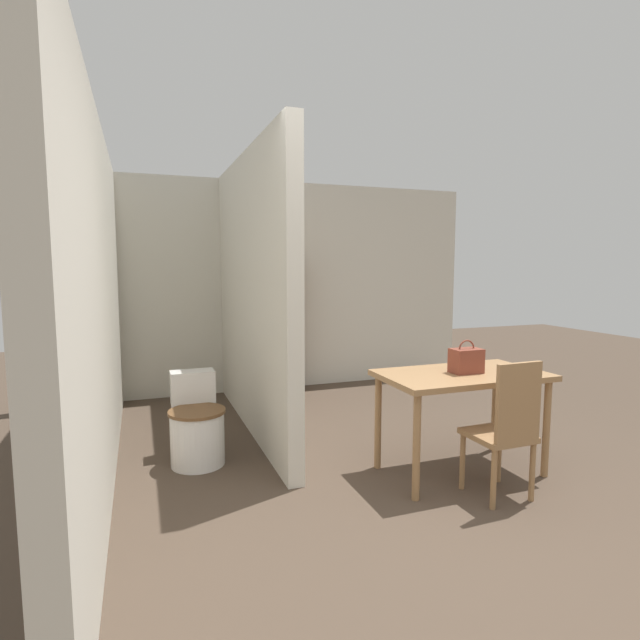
{
  "coord_description": "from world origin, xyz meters",
  "views": [
    {
      "loc": [
        -1.7,
        -1.95,
        1.52
      ],
      "look_at": [
        -0.32,
        1.84,
        1.07
      ],
      "focal_mm": 28.0,
      "sensor_mm": 36.0,
      "label": 1
    }
  ],
  "objects_px": {
    "handbag": "(466,360)",
    "wooden_chair": "(506,427)",
    "wooden_cabinet": "(274,326)",
    "dining_table": "(462,384)",
    "toilet": "(197,427)"
  },
  "relations": [
    {
      "from": "wooden_chair",
      "to": "toilet",
      "type": "xyz_separation_m",
      "value": [
        -1.8,
        1.31,
        -0.2
      ]
    },
    {
      "from": "wooden_chair",
      "to": "handbag",
      "type": "height_order",
      "value": "handbag"
    },
    {
      "from": "wooden_chair",
      "to": "wooden_cabinet",
      "type": "relative_size",
      "value": 0.57
    },
    {
      "from": "toilet",
      "to": "wooden_cabinet",
      "type": "xyz_separation_m",
      "value": [
        1.09,
        1.82,
        0.52
      ]
    },
    {
      "from": "handbag",
      "to": "wooden_chair",
      "type": "bearing_deg",
      "value": -91.29
    },
    {
      "from": "dining_table",
      "to": "wooden_cabinet",
      "type": "xyz_separation_m",
      "value": [
        -0.7,
        2.68,
        0.14
      ]
    },
    {
      "from": "handbag",
      "to": "toilet",
      "type": "bearing_deg",
      "value": 154.4
    },
    {
      "from": "handbag",
      "to": "dining_table",
      "type": "bearing_deg",
      "value": 141.79
    },
    {
      "from": "dining_table",
      "to": "toilet",
      "type": "relative_size",
      "value": 1.76
    },
    {
      "from": "dining_table",
      "to": "wooden_chair",
      "type": "height_order",
      "value": "wooden_chair"
    },
    {
      "from": "wooden_chair",
      "to": "wooden_cabinet",
      "type": "height_order",
      "value": "wooden_cabinet"
    },
    {
      "from": "dining_table",
      "to": "wooden_chair",
      "type": "bearing_deg",
      "value": -88.79
    },
    {
      "from": "dining_table",
      "to": "handbag",
      "type": "xyz_separation_m",
      "value": [
        0.02,
        -0.02,
        0.18
      ]
    },
    {
      "from": "dining_table",
      "to": "toilet",
      "type": "distance_m",
      "value": 2.02
    },
    {
      "from": "wooden_cabinet",
      "to": "dining_table",
      "type": "bearing_deg",
      "value": -75.41
    }
  ]
}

